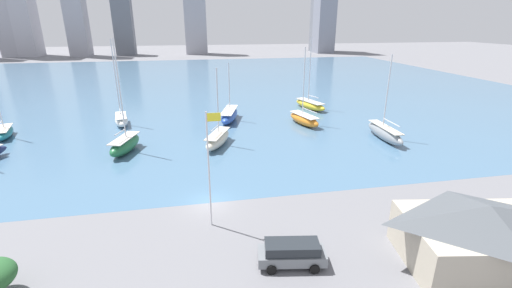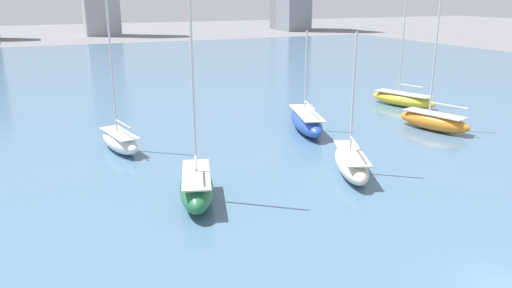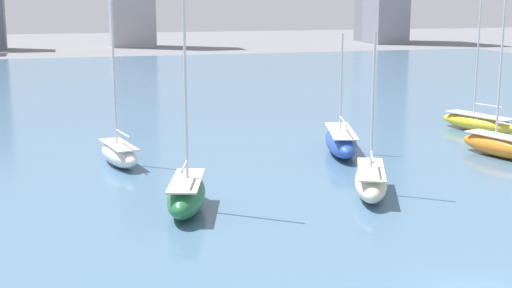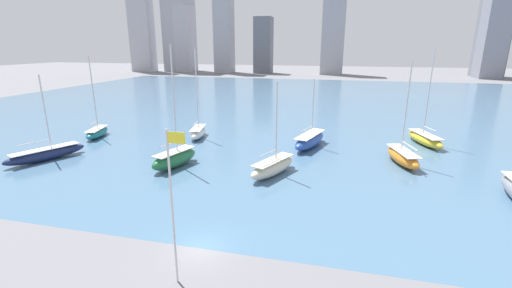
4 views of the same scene
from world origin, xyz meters
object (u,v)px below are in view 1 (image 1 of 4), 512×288
(sailboat_white, at_px, (121,119))
(sailboat_teal, at_px, (4,132))
(sailboat_yellow, at_px, (310,104))
(parked_suv_gray, at_px, (292,253))
(sailboat_blue, at_px, (229,115))
(sailboat_gray, at_px, (385,133))
(flag_pole, at_px, (209,166))
(boat_shed, at_px, (483,235))
(sailboat_green, at_px, (125,144))
(sailboat_orange, at_px, (304,119))
(sailboat_cream, at_px, (218,139))

(sailboat_white, bearing_deg, sailboat_teal, -177.94)
(sailboat_yellow, relative_size, parked_suv_gray, 2.78)
(sailboat_blue, xyz_separation_m, sailboat_gray, (22.30, -15.14, 0.03))
(sailboat_teal, bearing_deg, flag_pole, -59.82)
(flag_pole, bearing_deg, sailboat_gray, 33.83)
(sailboat_blue, height_order, sailboat_gray, sailboat_gray)
(boat_shed, distance_m, parked_suv_gray, 14.13)
(sailboat_blue, bearing_deg, boat_shed, -55.94)
(boat_shed, relative_size, sailboat_green, 0.78)
(sailboat_yellow, relative_size, sailboat_orange, 1.10)
(sailboat_yellow, xyz_separation_m, sailboat_orange, (-4.94, -10.87, 0.07))
(sailboat_yellow, distance_m, sailboat_white, 37.01)
(sailboat_white, bearing_deg, parked_suv_gray, -76.27)
(flag_pole, height_order, sailboat_gray, sailboat_gray)
(sailboat_green, distance_m, sailboat_orange, 30.02)
(flag_pole, xyz_separation_m, parked_suv_gray, (5.47, -6.51, -4.68))
(sailboat_teal, relative_size, parked_suv_gray, 2.57)
(sailboat_gray, bearing_deg, parked_suv_gray, -129.85)
(flag_pole, xyz_separation_m, sailboat_green, (-10.61, 20.55, -4.55))
(sailboat_cream, bearing_deg, sailboat_blue, 99.42)
(sailboat_orange, xyz_separation_m, parked_suv_gray, (-12.77, -35.37, 0.02))
(sailboat_green, bearing_deg, sailboat_blue, 56.18)
(sailboat_yellow, bearing_deg, sailboat_cream, -155.76)
(flag_pole, height_order, sailboat_teal, sailboat_teal)
(flag_pole, relative_size, sailboat_green, 0.68)
(sailboat_yellow, relative_size, sailboat_cream, 1.31)
(boat_shed, height_order, parked_suv_gray, boat_shed)
(sailboat_orange, distance_m, sailboat_gray, 14.01)
(flag_pole, bearing_deg, sailboat_blue, 80.70)
(boat_shed, distance_m, sailboat_cream, 34.38)
(parked_suv_gray, bearing_deg, boat_shed, -90.97)
(sailboat_blue, relative_size, sailboat_yellow, 0.71)
(sailboat_blue, relative_size, sailboat_white, 0.72)
(sailboat_yellow, xyz_separation_m, sailboat_cream, (-20.89, -18.91, 0.08))
(sailboat_green, relative_size, sailboat_gray, 1.20)
(boat_shed, distance_m, flag_pole, 21.56)
(sailboat_green, xyz_separation_m, sailboat_cream, (12.91, 0.27, -0.14))
(boat_shed, distance_m, sailboat_green, 42.08)
(sailboat_cream, relative_size, parked_suv_gray, 2.12)
(sailboat_green, height_order, parked_suv_gray, sailboat_green)
(sailboat_white, height_order, sailboat_cream, sailboat_white)
(sailboat_orange, xyz_separation_m, sailboat_cream, (-15.94, -8.04, 0.01))
(sailboat_teal, height_order, sailboat_white, sailboat_white)
(sailboat_green, relative_size, parked_suv_gray, 2.90)
(flag_pole, distance_m, sailboat_cream, 21.47)
(sailboat_orange, bearing_deg, sailboat_white, 153.82)
(sailboat_white, bearing_deg, boat_shed, -64.12)
(sailboat_yellow, bearing_deg, flag_pole, -138.18)
(boat_shed, relative_size, sailboat_gray, 0.94)
(sailboat_teal, bearing_deg, sailboat_cream, -31.52)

